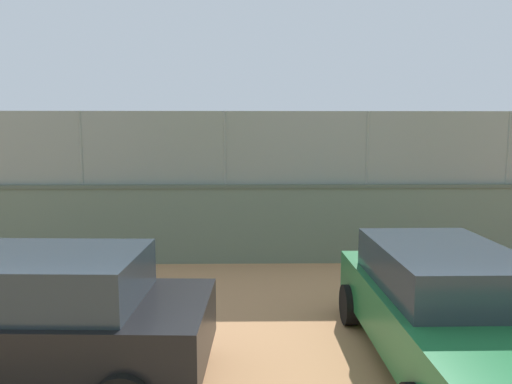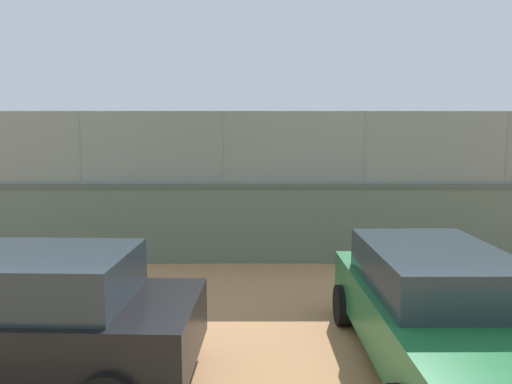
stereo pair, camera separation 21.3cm
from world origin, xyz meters
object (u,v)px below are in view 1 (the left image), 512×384
at_px(spare_ball_by_wall, 440,238).
at_px(parked_car_black, 18,317).
at_px(parked_car_green, 446,307).
at_px(player_at_service_line, 234,181).
at_px(sports_ball, 298,207).
at_px(player_foreground_swinging, 259,201).

bearing_deg(spare_ball_by_wall, parked_car_black, 40.50).
relative_size(parked_car_black, parked_car_green, 1.07).
height_order(parked_car_black, parked_car_green, parked_car_black).
distance_m(spare_ball_by_wall, parked_car_green, 7.59).
bearing_deg(parked_car_black, spare_ball_by_wall, -139.50).
distance_m(player_at_service_line, spare_ball_by_wall, 9.03).
bearing_deg(spare_ball_by_wall, parked_car_green, 66.29).
relative_size(sports_ball, spare_ball_by_wall, 1.17).
height_order(player_at_service_line, parked_car_green, player_at_service_line).
bearing_deg(parked_car_black, player_foreground_swinging, -110.25).
height_order(player_foreground_swinging, player_at_service_line, player_at_service_line).
xyz_separation_m(sports_ball, parked_car_green, (-0.75, 7.88, -0.04)).
bearing_deg(sports_ball, player_at_service_line, -73.30).
distance_m(sports_ball, parked_car_green, 7.91).
relative_size(player_foreground_swinging, parked_car_black, 0.31).
height_order(spare_ball_by_wall, parked_car_green, parked_car_green).
relative_size(sports_ball, parked_car_black, 0.04).
bearing_deg(player_at_service_line, parked_car_green, 100.45).
bearing_deg(player_foreground_swinging, sports_ball, 132.09).
bearing_deg(player_at_service_line, sports_ball, 106.70).
bearing_deg(sports_ball, spare_ball_by_wall, 165.84).
bearing_deg(parked_car_black, parked_car_green, -178.79).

